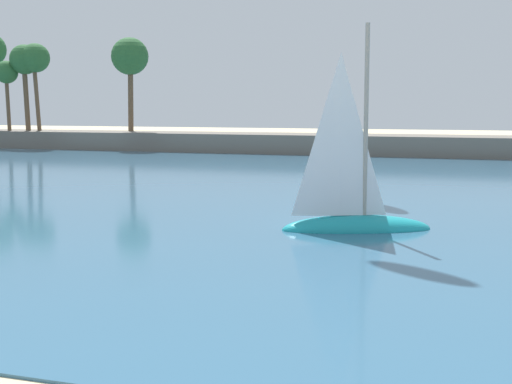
% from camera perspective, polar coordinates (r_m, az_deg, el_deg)
% --- Properties ---
extents(sea, '(220.00, 93.33, 0.06)m').
position_cam_1_polar(sea, '(56.46, 10.79, 2.51)').
color(sea, '#33607F').
rests_on(sea, ground).
extents(palm_headland, '(105.79, 6.00, 12.13)m').
position_cam_1_polar(palm_headland, '(63.20, 10.15, 5.32)').
color(palm_headland, slate).
rests_on(palm_headland, ground).
extents(sailboat_mid_bay, '(5.54, 3.46, 7.73)m').
position_cam_1_polar(sailboat_mid_bay, '(24.84, 7.99, -1.50)').
color(sailboat_mid_bay, teal).
rests_on(sailboat_mid_bay, sea).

